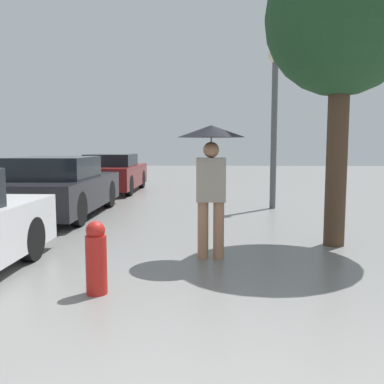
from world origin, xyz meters
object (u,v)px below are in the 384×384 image
(parked_car_middle, at_px, (59,188))
(tree, at_px, (342,21))
(pedestrian, at_px, (211,158))
(fire_hydrant, at_px, (96,258))
(parked_car_farthest, at_px, (113,174))
(street_lamp, at_px, (274,105))

(parked_car_middle, relative_size, tree, 0.90)
(pedestrian, height_order, fire_hydrant, pedestrian)
(parked_car_farthest, xyz_separation_m, tree, (5.15, -7.46, 2.76))
(parked_car_middle, height_order, street_lamp, street_lamp)
(pedestrian, height_order, parked_car_farthest, pedestrian)
(pedestrian, bearing_deg, parked_car_middle, 134.02)
(tree, relative_size, street_lamp, 1.18)
(parked_car_middle, distance_m, parked_car_farthest, 4.87)
(pedestrian, xyz_separation_m, street_lamp, (1.53, 4.71, 1.13))
(tree, distance_m, street_lamp, 3.97)
(parked_car_farthest, relative_size, fire_hydrant, 5.06)
(parked_car_farthest, bearing_deg, pedestrian, -68.75)
(pedestrian, bearing_deg, fire_hydrant, -129.48)
(parked_car_middle, xyz_separation_m, tree, (5.24, -2.59, 2.74))
(pedestrian, xyz_separation_m, tree, (1.91, 0.85, 1.99))
(parked_car_middle, distance_m, tree, 6.46)
(tree, bearing_deg, street_lamp, 95.68)
(tree, bearing_deg, parked_car_middle, 153.72)
(tree, bearing_deg, parked_car_farthest, 124.61)
(tree, bearing_deg, fire_hydrant, -143.43)
(pedestrian, relative_size, parked_car_middle, 0.44)
(parked_car_middle, distance_m, street_lamp, 5.36)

